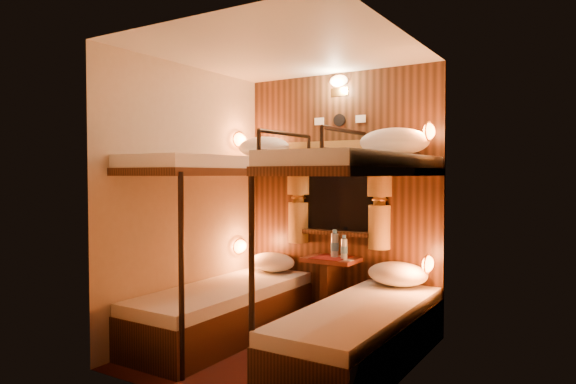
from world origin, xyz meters
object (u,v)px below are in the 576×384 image
Objects in this scene: bunk_right at (361,292)px; bottle_right at (344,249)px; table at (331,282)px; bunk_left at (225,274)px; bottle_left at (335,245)px.

bottle_right is at bearing 123.37° from bunk_right.
bunk_left is at bearing -129.67° from table.
bunk_right is 7.23× the size of bottle_left.
bottle_right is at bearing -16.34° from bottle_left.
table is 2.49× the size of bottle_left.
bottle_right is (0.78, 0.78, 0.19)m from bunk_left.
bottle_left is (0.67, 0.81, 0.20)m from bunk_left.
bunk_left is at bearing -135.15° from bottle_right.
bunk_right is 1.02m from table.
bunk_left is 1.00× the size of bunk_right.
bunk_left is at bearing 180.00° from bunk_right.
table is (-0.65, 0.78, -0.14)m from bunk_right.
bunk_left is 2.90× the size of table.
bunk_right reaches higher than bottle_right.
bottle_left is (-0.63, 0.81, 0.20)m from bunk_right.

